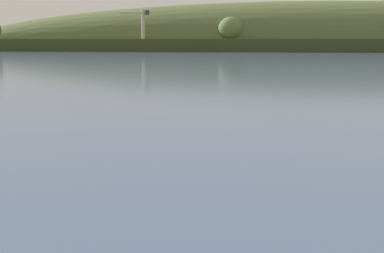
% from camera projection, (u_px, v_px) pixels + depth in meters
% --- Properties ---
extents(far_shoreline_hill, '(465.72, 99.80, 46.04)m').
position_uv_depth(far_shoreline_hill, '(323.00, 50.00, 249.85)').
color(far_shoreline_hill, '#35401E').
rests_on(far_shoreline_hill, ground).
extents(dockside_crane, '(12.38, 5.43, 18.10)m').
position_uv_depth(dockside_crane, '(143.00, 32.00, 232.05)').
color(dockside_crane, '#4C4C51').
rests_on(dockside_crane, ground).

